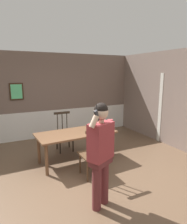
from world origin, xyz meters
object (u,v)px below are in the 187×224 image
Objects in this scene: dining_table at (76,136)px; chair_near_window at (64,133)px; chair_by_doorway at (93,153)px; person_figure at (101,149)px.

dining_table is 0.83m from chair_near_window.
dining_table is at bearing 92.47° from chair_by_doorway.
chair_near_window reaches higher than dining_table.
person_figure is at bearing 87.05° from chair_near_window.
chair_near_window is 0.62× the size of person_figure.
dining_table is 1.12× the size of person_figure.
person_figure reaches higher than chair_near_window.
dining_table is at bearing -124.49° from person_figure.
chair_by_doorway reaches higher than chair_near_window.
dining_table is at bearing 94.63° from chair_near_window.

